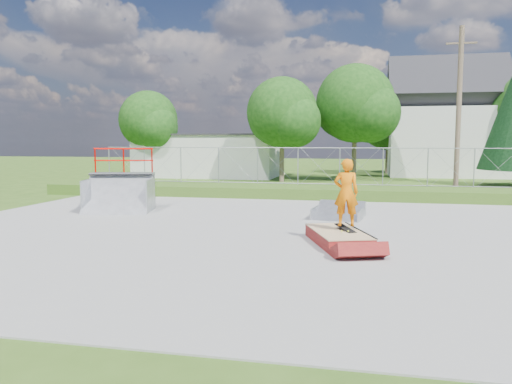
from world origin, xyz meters
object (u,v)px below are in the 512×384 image
at_px(quarter_pipe, 118,181).
at_px(flat_bank_ramp, 339,212).
at_px(skater, 346,195).
at_px(grind_box, 338,238).

relative_size(quarter_pipe, flat_bank_ramp, 1.37).
height_order(flat_bank_ramp, skater, skater).
bearing_deg(flat_bank_ramp, quarter_pipe, -171.07).
bearing_deg(skater, flat_bank_ramp, -91.80).
bearing_deg(grind_box, skater, 8.20).
height_order(quarter_pipe, flat_bank_ramp, quarter_pipe).
relative_size(grind_box, flat_bank_ramp, 1.55).
xyz_separation_m(quarter_pipe, flat_bank_ramp, (7.97, 0.15, -0.92)).
bearing_deg(flat_bank_ramp, skater, -77.07).
bearing_deg(skater, quarter_pipe, -32.54).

